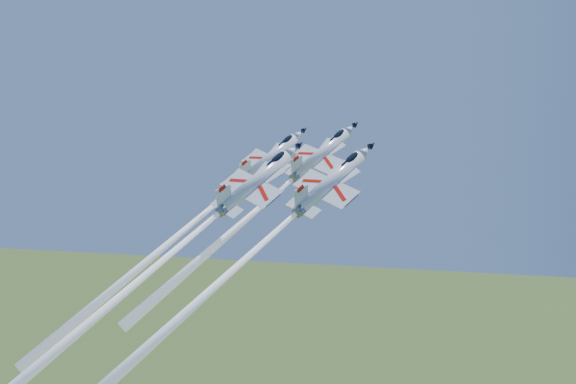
% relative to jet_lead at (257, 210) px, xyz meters
% --- Properties ---
extents(jet_lead, '(24.20, 29.74, 32.30)m').
position_rel_jet_lead_xyz_m(jet_lead, '(0.00, 0.00, 0.00)').
color(jet_lead, white).
extents(jet_left, '(26.52, 33.30, 36.70)m').
position_rel_jet_lead_xyz_m(jet_left, '(-10.13, -3.80, -2.58)').
color(jet_left, white).
extents(jet_right, '(29.93, 37.44, 41.15)m').
position_rel_jet_lead_xyz_m(jet_right, '(-0.62, -12.55, -5.89)').
color(jet_right, white).
extents(jet_slot, '(33.02, 41.87, 46.44)m').
position_rel_jet_lead_xyz_m(jet_slot, '(-13.50, -17.20, -7.80)').
color(jet_slot, white).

